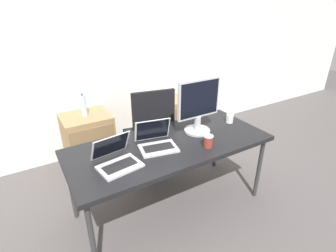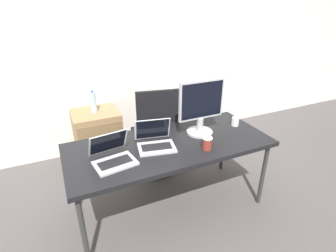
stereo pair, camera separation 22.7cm
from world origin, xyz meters
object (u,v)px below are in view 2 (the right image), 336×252
at_px(office_chair, 155,141).
at_px(coffee_cup_brown, 207,143).
at_px(monitor, 201,108).
at_px(coffee_cup_white, 235,121).
at_px(water_bottle, 93,102).
at_px(cabinet_left, 98,136).
at_px(cabinet_right, 175,121).
at_px(laptop_right, 155,141).
at_px(laptop_left, 113,156).

relative_size(office_chair, coffee_cup_brown, 9.76).
xyz_separation_m(monitor, coffee_cup_white, (0.41, -0.00, -0.21)).
bearing_deg(coffee_cup_white, water_bottle, 137.25).
height_order(cabinet_left, monitor, monitor).
relative_size(water_bottle, coffee_cup_white, 3.06).
bearing_deg(cabinet_left, coffee_cup_white, -42.70).
distance_m(cabinet_right, monitor, 1.31).
bearing_deg(laptop_right, cabinet_left, 105.12).
relative_size(cabinet_right, monitor, 1.25).
distance_m(office_chair, laptop_right, 0.77).
xyz_separation_m(cabinet_left, coffee_cup_brown, (0.69, -1.38, 0.44)).
height_order(cabinet_right, laptop_left, laptop_left).
relative_size(office_chair, water_bottle, 3.96).
distance_m(monitor, coffee_cup_white, 0.46).
xyz_separation_m(cabinet_right, coffee_cup_brown, (-0.38, -1.38, 0.44)).
distance_m(office_chair, coffee_cup_brown, 0.94).
distance_m(cabinet_right, coffee_cup_brown, 1.50).
height_order(office_chair, water_bottle, office_chair).
height_order(office_chair, laptop_right, office_chair).
xyz_separation_m(laptop_left, coffee_cup_white, (1.27, 0.13, -0.00)).
relative_size(cabinet_left, monitor, 1.25).
bearing_deg(laptop_right, water_bottle, 105.09).
distance_m(laptop_left, coffee_cup_white, 1.28).
xyz_separation_m(water_bottle, monitor, (0.79, -1.10, 0.20)).
bearing_deg(laptop_left, coffee_cup_brown, -10.83).
height_order(cabinet_left, coffee_cup_white, coffee_cup_white).
height_order(cabinet_left, water_bottle, water_bottle).
distance_m(office_chair, water_bottle, 0.86).
height_order(water_bottle, laptop_right, laptop_right).
xyz_separation_m(water_bottle, coffee_cup_brown, (0.69, -1.38, -0.00)).
distance_m(cabinet_left, cabinet_right, 1.07).
height_order(coffee_cup_white, coffee_cup_brown, coffee_cup_brown).
bearing_deg(laptop_left, laptop_right, 11.73).
xyz_separation_m(laptop_right, coffee_cup_brown, (0.38, -0.23, 0.01)).
relative_size(cabinet_right, water_bottle, 2.42).
relative_size(monitor, coffee_cup_white, 5.90).
relative_size(monitor, coffee_cup_brown, 4.76).
bearing_deg(water_bottle, coffee_cup_brown, -63.50).
distance_m(cabinet_right, water_bottle, 1.16).
bearing_deg(laptop_right, monitor, 6.66).
bearing_deg(cabinet_left, office_chair, -43.45).
xyz_separation_m(cabinet_left, laptop_right, (0.31, -1.15, 0.44)).
xyz_separation_m(water_bottle, coffee_cup_white, (1.19, -1.10, -0.01)).
bearing_deg(laptop_left, monitor, 8.95).
xyz_separation_m(laptop_right, monitor, (0.47, 0.06, 0.21)).
xyz_separation_m(office_chair, cabinet_left, (-0.56, 0.53, -0.07)).
distance_m(cabinet_right, laptop_left, 1.74).
xyz_separation_m(coffee_cup_white, coffee_cup_brown, (-0.51, -0.28, 0.01)).
height_order(office_chair, monitor, monitor).
height_order(office_chair, laptop_left, office_chair).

